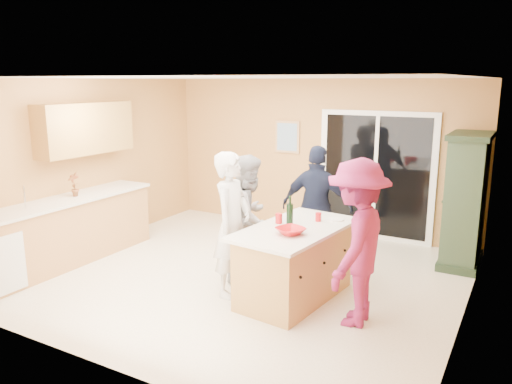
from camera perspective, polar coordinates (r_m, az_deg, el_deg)
The scene contains 22 objects.
floor at distance 6.81m, azimuth -1.53°, elevation -9.51°, with size 5.50×5.50×0.00m, color white.
ceiling at distance 6.31m, azimuth -1.68°, elevation 12.93°, with size 5.50×5.00×0.10m, color silver.
wall_back at distance 8.64m, azimuth 6.94°, elevation 4.11°, with size 5.50×0.10×2.60m, color #E5A35E.
wall_front at distance 4.54m, azimuth -18.04°, elevation -4.21°, with size 5.50×0.10×2.60m, color #E5A35E.
wall_left at distance 8.17m, azimuth -18.43°, elevation 3.06°, with size 0.10×5.00×2.60m, color #E5A35E.
wall_right at distance 5.58m, azimuth 23.45°, elevation -1.54°, with size 0.10×5.00×2.60m, color #E5A35E.
left_cabinet_run at distance 7.47m, azimuth -22.33°, elevation -4.71°, with size 0.65×3.05×1.24m.
upper_cabinets at distance 7.84m, azimuth -18.93°, elevation 6.89°, with size 0.35×1.60×0.75m, color #B07944.
sliding_door at distance 8.32m, azimuth 13.50°, elevation 1.77°, with size 1.90×0.07×2.10m.
framed_picture at distance 8.81m, azimuth 3.60°, elevation 6.30°, with size 0.46×0.04×0.56m.
kitchen_island at distance 6.03m, azimuth 4.45°, elevation -8.32°, with size 1.10×1.78×0.88m.
green_hutch at distance 7.54m, azimuth 22.81°, elevation -1.05°, with size 0.54×1.02×1.87m.
woman_white at distance 6.00m, azimuth -2.73°, elevation -3.73°, with size 0.64×0.42×1.76m, color silver.
woman_grey at distance 6.49m, azimuth -0.75°, elevation -2.94°, with size 0.80×0.62×1.65m, color #A8A8AB.
woman_navy at distance 6.94m, azimuth 7.02°, elevation -1.74°, with size 1.00×0.42×1.71m, color #172134.
woman_magenta at distance 5.38m, azimuth 11.43°, elevation -5.72°, with size 1.16×0.67×1.79m, color #8D1E5C.
serving_bowl at distance 5.60m, azimuth 3.97°, elevation -4.46°, with size 0.31×0.31×0.08m, color red.
tulip_vase at distance 7.60m, azimuth -20.06°, elevation 0.83°, with size 0.18×0.12×0.35m, color red.
tumbler_near at distance 6.01m, azimuth 2.62°, elevation -3.02°, with size 0.08×0.08×0.12m, color red.
tumbler_far at distance 6.14m, azimuth 7.14°, elevation -2.85°, with size 0.07×0.07×0.11m, color red.
wine_bottle at distance 5.96m, azimuth 3.88°, elevation -2.45°, with size 0.08×0.08×0.35m.
white_plate at distance 6.24m, azimuth 9.10°, elevation -3.11°, with size 0.20×0.20×0.01m, color silver.
Camera 1 is at (3.24, -5.42, 2.56)m, focal length 35.00 mm.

